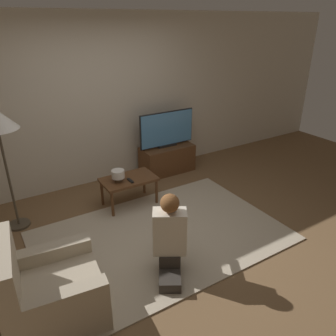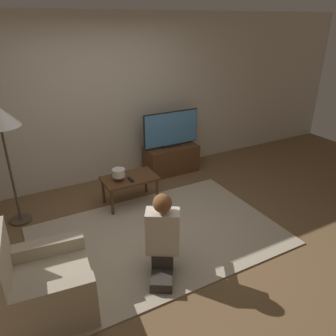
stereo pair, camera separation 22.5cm
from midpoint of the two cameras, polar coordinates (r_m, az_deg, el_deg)
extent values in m
plane|color=brown|center=(4.17, -2.70, -11.85)|extent=(10.00, 10.00, 0.00)
cube|color=beige|center=(5.27, -13.45, 11.05)|extent=(10.00, 0.06, 2.60)
cube|color=#BCAD93|center=(4.16, -2.70, -11.76)|extent=(2.97, 1.96, 0.02)
cube|color=brown|center=(5.73, -1.29, 1.58)|extent=(0.91, 0.44, 0.47)
cube|color=black|center=(5.63, -1.32, 3.97)|extent=(0.34, 0.08, 0.04)
cube|color=black|center=(5.54, -1.39, 6.87)|extent=(1.01, 0.03, 0.58)
cube|color=#4C8CC6|center=(5.54, -1.35, 6.85)|extent=(0.98, 0.04, 0.55)
cube|color=brown|center=(4.68, -8.24, -2.00)|extent=(0.76, 0.46, 0.04)
cylinder|color=brown|center=(4.51, -11.07, -6.30)|extent=(0.04, 0.04, 0.38)
cylinder|color=brown|center=(4.75, -3.37, -4.19)|extent=(0.04, 0.04, 0.38)
cylinder|color=brown|center=(4.83, -12.73, -4.27)|extent=(0.04, 0.04, 0.38)
cylinder|color=brown|center=(5.05, -5.45, -2.39)|extent=(0.04, 0.04, 0.38)
cylinder|color=#4C4233|center=(4.82, -25.75, -8.87)|extent=(0.28, 0.28, 0.03)
cylinder|color=#4C4233|center=(4.47, -27.52, -0.57)|extent=(0.03, 0.03, 1.51)
cube|color=#B7A88E|center=(3.33, -20.95, -20.48)|extent=(0.89, 0.85, 0.40)
cube|color=#B7A88E|center=(3.08, -28.44, -15.67)|extent=(0.24, 0.78, 0.47)
cube|color=#B7A88E|center=(3.06, -20.48, -23.52)|extent=(0.83, 0.23, 0.54)
cube|color=#B7A88E|center=(3.53, -21.70, -16.21)|extent=(0.83, 0.23, 0.54)
cube|color=#332D28|center=(3.54, -1.60, -18.18)|extent=(0.39, 0.46, 0.11)
cube|color=#332D28|center=(3.57, -1.60, -15.06)|extent=(0.31, 0.32, 0.14)
cube|color=beige|center=(3.38, -1.66, -11.04)|extent=(0.39, 0.35, 0.48)
sphere|color=#DBAD8E|center=(3.20, -1.73, -6.21)|extent=(0.19, 0.19, 0.19)
sphere|color=brown|center=(3.18, -1.74, -6.18)|extent=(0.19, 0.19, 0.19)
cube|color=black|center=(3.68, -1.58, -7.38)|extent=(0.13, 0.10, 0.04)
cylinder|color=beige|center=(3.57, 0.04, -8.38)|extent=(0.21, 0.29, 0.07)
cylinder|color=beige|center=(3.58, -3.26, -8.39)|extent=(0.21, 0.29, 0.07)
cylinder|color=#4C3823|center=(4.59, -10.03, -2.02)|extent=(0.10, 0.10, 0.06)
cylinder|color=silver|center=(4.55, -10.11, -1.06)|extent=(0.18, 0.18, 0.11)
cube|color=black|center=(4.58, -7.98, -2.18)|extent=(0.04, 0.15, 0.02)
camera|label=1|loc=(0.11, -91.46, -0.67)|focal=35.00mm
camera|label=2|loc=(0.11, 88.54, 0.67)|focal=35.00mm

